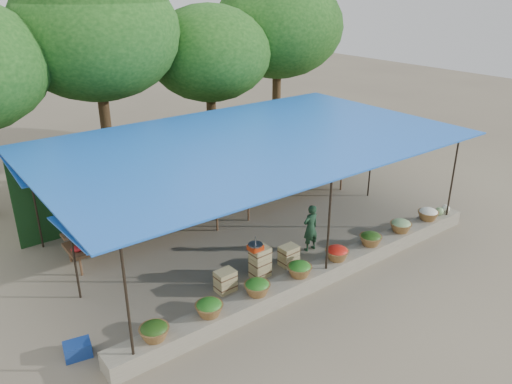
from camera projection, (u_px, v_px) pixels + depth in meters
ground at (252, 237)px, 13.87m from camera, size 60.00×60.00×0.00m
stone_curb at (321, 273)px, 11.77m from camera, size 10.60×0.55×0.40m
stall_canopy at (250, 144)px, 12.88m from camera, size 10.80×6.60×2.82m
produce_baskets at (319, 261)px, 11.58m from camera, size 8.98×0.58×0.34m
netting_backdrop at (192, 164)px, 15.70m from camera, size 10.60×0.06×2.50m
tree_row at (155, 41)px, 16.80m from camera, size 16.51×5.50×7.12m
fruit_table_left at (146, 224)px, 13.24m from camera, size 4.21×0.95×0.93m
fruit_table_right at (289, 182)px, 16.02m from camera, size 4.21×0.95×0.93m
crate_counter at (259, 265)px, 11.88m from camera, size 2.36×0.35×0.77m
weighing_scale at (255, 247)px, 11.60m from camera, size 0.34×0.34×0.36m
vendor_seated at (311, 228)px, 12.97m from camera, size 0.47×0.31×1.28m
customer_left at (101, 220)px, 13.00m from camera, size 0.80×0.63×1.61m
customer_mid at (243, 178)px, 15.57m from camera, size 1.34×1.24×1.81m
customer_right at (297, 167)px, 16.84m from camera, size 0.96×0.78×1.53m
blue_crate_front at (151, 344)px, 9.52m from camera, size 0.60×0.48×0.33m
blue_crate_back at (78, 350)px, 9.39m from camera, size 0.55×0.44×0.30m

